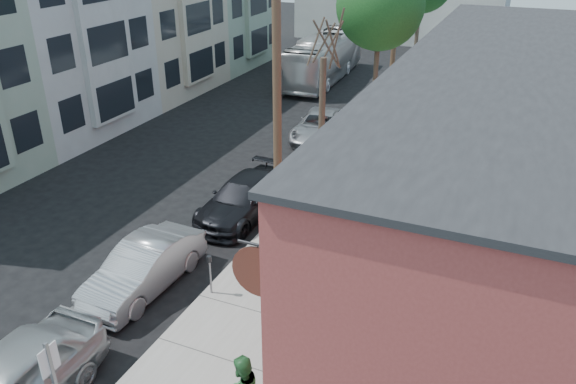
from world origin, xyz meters
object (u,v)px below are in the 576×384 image
at_px(patio_chair_a, 302,377).
at_px(cyclist, 310,237).
at_px(car_1, 144,267).
at_px(car_2, 244,198).
at_px(car_3, 321,126).
at_px(parking_meter_near, 210,268).
at_px(utility_pole_near, 275,80).
at_px(tree_bare, 321,128).
at_px(tree_leafy_mid, 380,6).
at_px(parking_meter_far, 313,164).
at_px(bus, 324,58).

distance_m(patio_chair_a, cyclist, 5.53).
distance_m(car_1, car_2, 5.28).
bearing_deg(car_3, parking_meter_near, -87.91).
bearing_deg(utility_pole_near, tree_bare, 82.80).
distance_m(tree_leafy_mid, patio_chair_a, 18.73).
relative_size(parking_meter_far, car_3, 0.25).
relative_size(utility_pole_near, tree_leafy_mid, 1.22).
distance_m(cyclist, bus, 22.88).
distance_m(patio_chair_a, car_3, 16.92).
xyz_separation_m(parking_meter_far, tree_bare, (0.55, -0.67, 1.83)).
distance_m(cyclist, car_2, 4.08).
relative_size(parking_meter_far, tree_leafy_mid, 0.15).
bearing_deg(car_1, bus, 99.87).
height_order(patio_chair_a, bus, bus).
height_order(car_1, car_3, car_1).
height_order(patio_chair_a, car_1, car_1).
xyz_separation_m(patio_chair_a, car_1, (-5.87, 2.09, 0.14)).
relative_size(tree_leafy_mid, bus, 0.77).
bearing_deg(cyclist, bus, -57.87).
bearing_deg(parking_meter_near, parking_meter_far, 90.00).
bearing_deg(parking_meter_far, bus, 108.75).
xyz_separation_m(parking_meter_near, parking_meter_far, (0.00, 8.19, 0.00)).
bearing_deg(tree_bare, car_1, -108.01).
bearing_deg(tree_leafy_mid, utility_pole_near, -92.18).
bearing_deg(car_3, tree_leafy_mid, 30.07).
height_order(parking_meter_far, car_2, car_2).
height_order(parking_meter_near, car_3, parking_meter_near).
xyz_separation_m(patio_chair_a, car_2, (-5.30, 7.34, 0.12)).
xyz_separation_m(parking_meter_far, bus, (-5.48, 16.14, 0.51)).
bearing_deg(car_2, cyclist, -28.62).
height_order(tree_bare, car_1, tree_bare).
distance_m(tree_bare, car_1, 8.58).
height_order(patio_chair_a, car_2, car_2).
height_order(parking_meter_far, cyclist, cyclist).
bearing_deg(cyclist, car_2, -18.68).
bearing_deg(car_2, patio_chair_a, -51.10).
distance_m(car_1, bus, 24.98).
xyz_separation_m(tree_bare, bus, (-6.03, 16.81, -1.32)).
bearing_deg(tree_leafy_mid, cyclist, -83.23).
height_order(car_2, bus, bus).
distance_m(cyclist, car_1, 5.10).
bearing_deg(car_1, car_2, 85.69).
bearing_deg(patio_chair_a, utility_pole_near, 98.18).
height_order(parking_meter_far, patio_chair_a, parking_meter_far).
xyz_separation_m(cyclist, car_2, (-3.46, 2.14, -0.31)).
height_order(car_2, car_3, car_2).
xyz_separation_m(parking_meter_near, car_2, (-1.45, 4.85, -0.28)).
bearing_deg(car_1, patio_chair_a, -17.69).
bearing_deg(parking_meter_near, patio_chair_a, -32.84).
bearing_deg(bus, car_3, -73.08).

